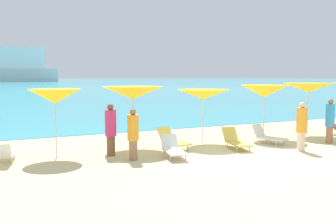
# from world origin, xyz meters

# --- Properties ---
(ground_plane) EXTENTS (50.00, 100.00, 0.30)m
(ground_plane) POSITION_xyz_m (0.00, 10.00, -0.15)
(ground_plane) COLOR beige
(umbrella_1) EXTENTS (1.83, 1.83, 2.26)m
(umbrella_1) POSITION_xyz_m (-5.63, 2.96, 2.01)
(umbrella_1) COLOR silver
(umbrella_1) RESTS_ON ground_plane
(umbrella_2) EXTENTS (2.30, 2.30, 2.29)m
(umbrella_2) POSITION_xyz_m (-2.77, 3.34, 2.05)
(umbrella_2) COLOR silver
(umbrella_2) RESTS_ON ground_plane
(umbrella_3) EXTENTS (2.08, 2.08, 2.15)m
(umbrella_3) POSITION_xyz_m (0.11, 3.09, 1.94)
(umbrella_3) COLOR silver
(umbrella_3) RESTS_ON ground_plane
(umbrella_4) EXTENTS (2.16, 2.16, 2.29)m
(umbrella_4) POSITION_xyz_m (3.09, 2.96, 2.03)
(umbrella_4) COLOR silver
(umbrella_4) RESTS_ON ground_plane
(umbrella_5) EXTENTS (2.29, 2.29, 2.36)m
(umbrella_5) POSITION_xyz_m (5.44, 2.76, 2.15)
(umbrella_5) COLOR silver
(umbrella_5) RESTS_ON ground_plane
(lounge_chair_0) EXTENTS (0.88, 1.61, 0.68)m
(lounge_chair_0) POSITION_xyz_m (-2.16, 1.25, 0.29)
(lounge_chair_0) COLOR white
(lounge_chair_0) RESTS_ON ground_plane
(lounge_chair_1) EXTENTS (0.70, 1.64, 0.73)m
(lounge_chair_1) POSITION_xyz_m (-1.49, 2.60, 0.32)
(lounge_chair_1) COLOR #D8BF4C
(lounge_chair_1) RESTS_ON ground_plane
(lounge_chair_2) EXTENTS (0.97, 1.46, 0.74)m
(lounge_chair_2) POSITION_xyz_m (2.38, 1.85, 0.30)
(lounge_chair_2) COLOR white
(lounge_chair_2) RESTS_ON ground_plane
(lounge_chair_3) EXTENTS (0.76, 1.50, 0.71)m
(lounge_chair_3) POSITION_xyz_m (-7.23, 2.85, 0.30)
(lounge_chair_3) COLOR white
(lounge_chair_3) RESTS_ON ground_plane
(lounge_chair_5) EXTENTS (0.87, 1.67, 0.72)m
(lounge_chair_5) POSITION_xyz_m (0.60, 1.56, 0.30)
(lounge_chair_5) COLOR #D8BF4C
(lounge_chair_5) RESTS_ON ground_plane
(beachgoer_0) EXTENTS (0.37, 0.37, 1.76)m
(beachgoer_0) POSITION_xyz_m (2.40, 0.13, 0.92)
(beachgoer_0) COLOR beige
(beachgoer_0) RESTS_ON ground_plane
(beachgoer_1) EXTENTS (0.38, 0.38, 1.75)m
(beachgoer_1) POSITION_xyz_m (-3.94, 2.39, 0.92)
(beachgoer_1) COLOR brown
(beachgoer_1) RESTS_ON ground_plane
(beachgoer_2) EXTENTS (0.36, 0.36, 1.65)m
(beachgoer_2) POSITION_xyz_m (-3.51, 1.42, 0.86)
(beachgoer_2) COLOR #A3704C
(beachgoer_2) RESTS_ON ground_plane
(beachgoer_3) EXTENTS (0.35, 0.35, 1.78)m
(beachgoer_3) POSITION_xyz_m (4.62, 0.82, 0.94)
(beachgoer_3) COLOR #A3704C
(beachgoer_3) RESTS_ON ground_plane
(cruise_ship) EXTENTS (44.69, 10.88, 19.58)m
(cruise_ship) POSITION_xyz_m (4.07, 186.52, 7.39)
(cruise_ship) COLOR silver
(cruise_ship) RESTS_ON ocean_water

